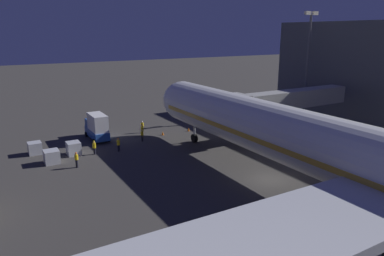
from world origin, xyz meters
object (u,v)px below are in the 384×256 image
Objects in this scene: ground_crew_walking_aft at (142,126)px; ground_crew_marshaller_fwd at (94,147)px; ground_crew_under_port_wing at (76,159)px; traffic_cone_nose_port at (188,129)px; apron_floodlight_mast at (308,57)px; traffic_cone_nose_starboard at (163,133)px; ops_van at (97,127)px; ground_crew_by_tug at (142,135)px; jet_bridge at (279,101)px; baggage_container_near_belt at (35,148)px; ground_crew_by_belt_loader at (118,144)px; baggage_container_far_row at (52,157)px; baggage_container_mid_row at (74,148)px; ground_crew_near_nose_gear at (142,130)px.

ground_crew_marshaller_fwd is at bearing 34.77° from ground_crew_walking_aft.
ground_crew_under_port_wing is 3.30× the size of traffic_cone_nose_port.
traffic_cone_nose_starboard is (27.70, -1.46, -10.29)m from apron_floodlight_mast.
ops_van is 6.60m from ground_crew_by_tug.
jet_bridge is 1.22× the size of apron_floodlight_mast.
jet_bridge is 13.88× the size of baggage_container_near_belt.
ground_crew_by_belt_loader is (-0.82, 6.63, -0.91)m from ops_van.
ground_crew_walking_aft reaches higher than baggage_container_far_row.
baggage_container_near_belt is (8.59, 2.35, -1.13)m from ops_van.
ground_crew_marshaller_fwd reaches higher than traffic_cone_nose_starboard.
jet_bridge is 40.30× the size of traffic_cone_nose_port.
ops_van reaches higher than ground_crew_marshaller_fwd.
baggage_container_near_belt is at bearing -16.62° from jet_bridge.
jet_bridge is 12.32× the size of baggage_container_mid_row.
ground_crew_near_nose_gear is 1.12× the size of ground_crew_by_tug.
baggage_container_far_row is 0.96× the size of ground_crew_under_port_wing.
ground_crew_by_tug is at bearing 8.90° from traffic_cone_nose_port.
ground_crew_marshaller_fwd is at bearing 148.60° from baggage_container_near_belt.
jet_bridge is at bearing 166.92° from ground_crew_by_belt_loader.
jet_bridge is 26.18m from ops_van.
ground_crew_near_nose_gear is at bearing -113.37° from ground_crew_by_tug.
ground_crew_marshaller_fwd is at bearing 27.01° from ground_crew_near_nose_gear.
jet_bridge is at bearing 175.91° from ground_crew_under_port_wing.
ground_crew_by_belt_loader is 9.04m from ground_crew_walking_aft.
ground_crew_near_nose_gear reaches higher than traffic_cone_nose_starboard.
ground_crew_by_belt_loader is 3.24× the size of traffic_cone_nose_starboard.
ground_crew_near_nose_gear is at bearing -138.75° from ground_crew_by_belt_loader.
baggage_container_far_row is at bearing 11.41° from traffic_cone_nose_port.
ground_crew_by_belt_loader is 3.03m from ground_crew_marshaller_fwd.
jet_bridge is 11.67× the size of ground_crew_near_nose_gear.
ground_crew_under_port_wing is 1.00× the size of ground_crew_walking_aft.
jet_bridge is 12.22× the size of ground_crew_under_port_wing.
baggage_container_near_belt is 14.60m from ground_crew_near_nose_gear.
jet_bridge is at bearing 163.38° from baggage_container_near_belt.
ground_crew_under_port_wing reaches higher than traffic_cone_nose_starboard.
ops_van is at bearing -109.22° from ground_crew_marshaller_fwd.
ground_crew_walking_aft is at bearing -179.57° from ops_van.
baggage_container_near_belt is at bearing -0.87° from traffic_cone_nose_port.
traffic_cone_nose_port is 4.40m from traffic_cone_nose_starboard.
baggage_container_mid_row is at bearing -16.71° from ground_crew_by_belt_loader.
ground_crew_under_port_wing is at bearing 81.19° from baggage_container_mid_row.
apron_floodlight_mast is at bearing 171.97° from ground_crew_walking_aft.
ops_van is at bearing -131.31° from baggage_container_mid_row.
baggage_container_mid_row is at bearing 15.84° from ground_crew_near_nose_gear.
baggage_container_far_row is 3.65m from ground_crew_under_port_wing.
apron_floodlight_mast is 10.76× the size of ground_crew_by_tug.
ops_van is 10.72× the size of traffic_cone_nose_starboard.
ground_crew_near_nose_gear is (-14.59, -0.26, 0.29)m from baggage_container_near_belt.
ground_crew_under_port_wing reaches higher than traffic_cone_nose_port.
baggage_container_far_row is 8.18m from ground_crew_by_belt_loader.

